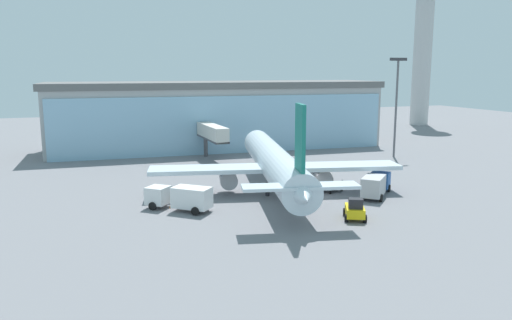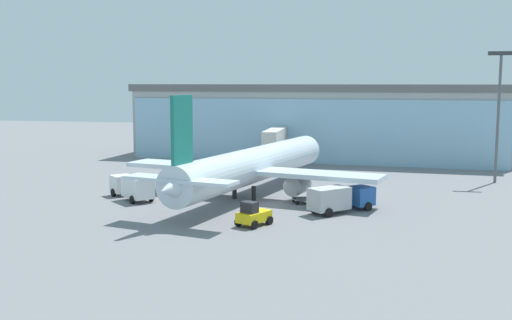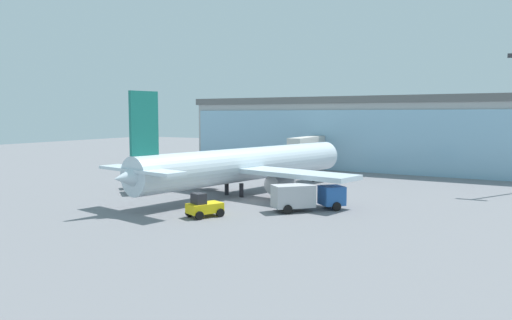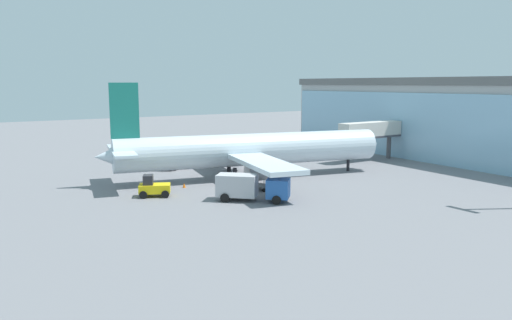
% 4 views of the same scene
% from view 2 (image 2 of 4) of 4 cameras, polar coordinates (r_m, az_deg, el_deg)
% --- Properties ---
extents(ground, '(240.00, 240.00, 0.00)m').
position_cam_2_polar(ground, '(64.39, 1.64, -4.21)').
color(ground, slate).
extents(terminal_building, '(63.78, 19.24, 12.66)m').
position_cam_2_polar(terminal_building, '(103.50, 5.79, 3.69)').
color(terminal_building, '#A4A4A4').
rests_on(terminal_building, ground).
extents(jet_bridge, '(2.50, 11.56, 5.93)m').
position_cam_2_polar(jet_bridge, '(91.02, 1.84, 2.09)').
color(jet_bridge, beige).
rests_on(jet_bridge, ground).
extents(apron_light_mast, '(3.20, 0.40, 16.88)m').
position_cam_2_polar(apron_light_mast, '(83.03, 22.12, 4.92)').
color(apron_light_mast, '#59595E').
rests_on(apron_light_mast, ground).
extents(airplane, '(30.58, 37.03, 11.83)m').
position_cam_2_polar(airplane, '(68.03, -0.37, -0.56)').
color(airplane, silver).
rests_on(airplane, ground).
extents(catering_truck, '(6.91, 6.51, 2.65)m').
position_cam_2_polar(catering_truck, '(68.09, -11.69, -2.47)').
color(catering_truck, silver).
rests_on(catering_truck, ground).
extents(fuel_truck, '(6.69, 6.74, 2.65)m').
position_cam_2_polar(fuel_truck, '(60.61, 7.98, -3.60)').
color(fuel_truck, '#2659A5').
rests_on(fuel_truck, ground).
extents(baggage_cart, '(3.19, 2.53, 1.50)m').
position_cam_2_polar(baggage_cart, '(64.80, 4.79, -3.71)').
color(baggage_cart, slate).
rests_on(baggage_cart, ground).
extents(pushback_tug, '(3.27, 3.68, 2.30)m').
position_cam_2_polar(pushback_tug, '(54.58, -0.27, -5.28)').
color(pushback_tug, yellow).
rests_on(pushback_tug, ground).
extents(safety_cone_nose, '(0.36, 0.36, 0.55)m').
position_cam_2_polar(safety_cone_nose, '(59.61, -1.47, -4.88)').
color(safety_cone_nose, orange).
rests_on(safety_cone_nose, ground).
extents(safety_cone_wingtip, '(0.36, 0.36, 0.55)m').
position_cam_2_polar(safety_cone_wingtip, '(69.78, -11.87, -3.23)').
color(safety_cone_wingtip, orange).
rests_on(safety_cone_wingtip, ground).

